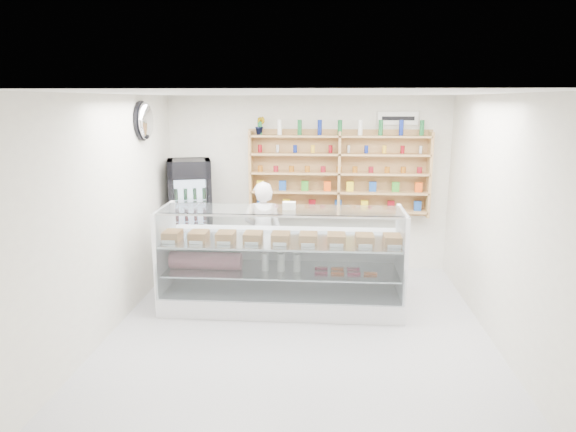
{
  "coord_description": "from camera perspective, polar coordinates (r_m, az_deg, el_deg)",
  "views": [
    {
      "loc": [
        0.29,
        -5.73,
        2.73
      ],
      "look_at": [
        -0.2,
        0.9,
        1.22
      ],
      "focal_mm": 32.0,
      "sensor_mm": 36.0,
      "label": 1
    }
  ],
  "objects": [
    {
      "name": "display_counter",
      "position": [
        6.87,
        -0.73,
        -7.29
      ],
      "size": [
        3.15,
        0.94,
        1.37
      ],
      "color": "white",
      "rests_on": "floor"
    },
    {
      "name": "security_mirror",
      "position": [
        7.36,
        -15.55,
        10.14
      ],
      "size": [
        0.15,
        0.5,
        0.5
      ],
      "primitive_type": "ellipsoid",
      "color": "silver",
      "rests_on": "left_wall"
    },
    {
      "name": "room",
      "position": [
        5.89,
        1.29,
        -0.27
      ],
      "size": [
        5.0,
        5.0,
        5.0
      ],
      "color": "#B7B7BC",
      "rests_on": "ground"
    },
    {
      "name": "wall_sign",
      "position": [
        8.28,
        12.13,
        10.56
      ],
      "size": [
        0.62,
        0.03,
        0.2
      ],
      "primitive_type": "cube",
      "color": "white",
      "rests_on": "back_wall"
    },
    {
      "name": "potted_plant",
      "position": [
        8.15,
        -3.12,
        9.99
      ],
      "size": [
        0.17,
        0.15,
        0.28
      ],
      "primitive_type": "imported",
      "rotation": [
        0.0,
        0.0,
        -0.17
      ],
      "color": "#1E6626",
      "rests_on": "wall_shelving"
    },
    {
      "name": "wall_shelving",
      "position": [
        8.16,
        5.68,
        4.71
      ],
      "size": [
        2.84,
        0.28,
        1.33
      ],
      "color": "tan",
      "rests_on": "back_wall"
    },
    {
      "name": "shop_worker",
      "position": [
        7.59,
        -2.79,
        -2.05
      ],
      "size": [
        0.6,
        0.41,
        1.58
      ],
      "primitive_type": "imported",
      "rotation": [
        0.0,
        0.0,
        3.2
      ],
      "color": "silver",
      "rests_on": "floor"
    },
    {
      "name": "drinks_cooler",
      "position": [
        8.35,
        -10.73,
        -0.01
      ],
      "size": [
        0.8,
        0.79,
        1.82
      ],
      "rotation": [
        0.0,
        0.0,
        0.27
      ],
      "color": "black",
      "rests_on": "floor"
    }
  ]
}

